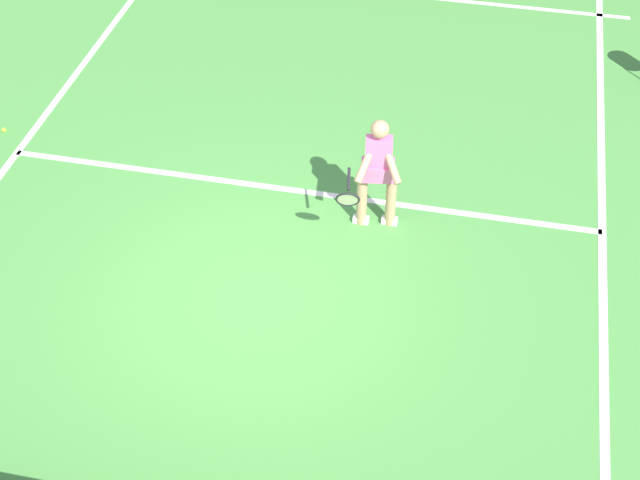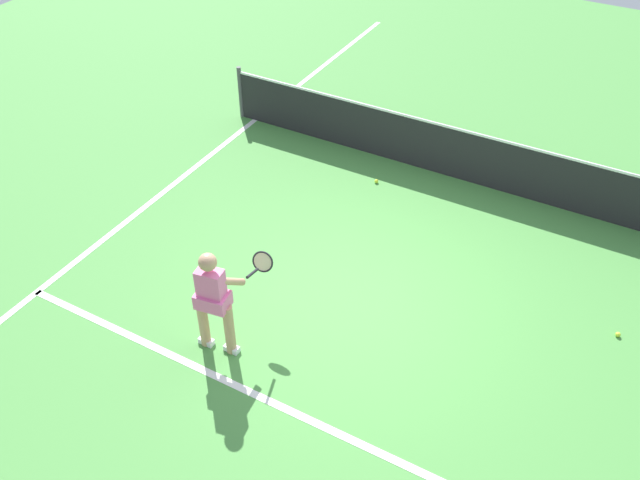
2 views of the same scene
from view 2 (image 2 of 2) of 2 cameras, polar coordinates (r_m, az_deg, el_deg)
name	(u,v)px [view 2 (image 2 of 2)]	position (r m, az deg, el deg)	size (l,w,h in m)	color
ground_plane	(355,301)	(9.41, 2.92, -5.09)	(26.26, 26.26, 0.00)	#4C9342
service_line_marking	(278,405)	(8.26, -3.54, -13.59)	(7.89, 0.10, 0.01)	white
sideline_left_marking	(134,216)	(11.25, -15.30, 1.96)	(0.10, 18.20, 0.01)	white
court_net	(451,151)	(11.74, 10.84, 7.27)	(8.57, 0.08, 1.03)	#4C4C51
tennis_player	(215,298)	(8.32, -8.80, -4.80)	(0.72, 1.01, 1.55)	tan
tennis_ball_mid	(618,334)	(9.72, 23.61, -7.24)	(0.07, 0.07, 0.07)	#D1E533
tennis_ball_far	(376,181)	(11.63, 4.73, 4.92)	(0.07, 0.07, 0.07)	#D1E533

